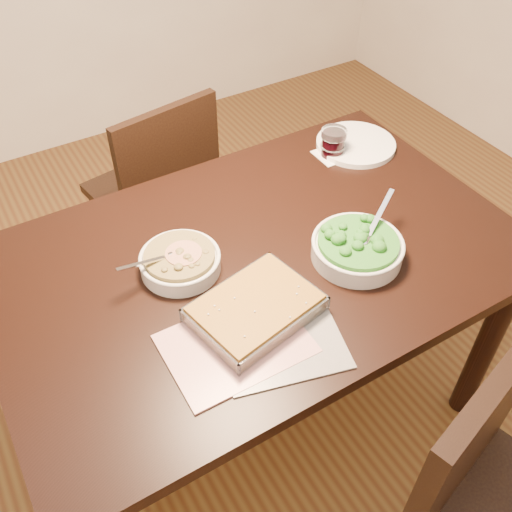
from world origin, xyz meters
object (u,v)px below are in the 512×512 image
Objects in this scene: wine_tumbler at (333,142)px; stew_bowl at (180,261)px; table at (259,278)px; baking_dish at (255,309)px; broccoli_bowl at (357,248)px; chair_far at (159,187)px; dinner_plate at (356,144)px.

stew_bowl is at bearing -161.28° from wine_tumbler.
table is 6.01× the size of stew_bowl.
baking_dish reaches higher than table.
chair_far is at bearing 103.29° from broccoli_bowl.
stew_bowl is 0.25m from baking_dish.
stew_bowl is 0.90× the size of broccoli_bowl.
table is at bearing 146.53° from broccoli_bowl.
broccoli_bowl is 0.30× the size of chair_far.
wine_tumbler is 0.10m from dinner_plate.
broccoli_bowl reaches higher than table.
stew_bowl is 0.90× the size of dinner_plate.
chair_far reaches higher than table.
baking_dish is 0.98m from chair_far.
table is at bearing 80.30° from chair_far.
stew_bowl is 0.46m from broccoli_bowl.
stew_bowl is 0.77m from dinner_plate.
dinner_plate is at bearing 129.21° from chair_far.
stew_bowl is at bearing 98.25° from baking_dish.
chair_far is (-0.21, 0.89, -0.30)m from broccoli_bowl.
broccoli_bowl is 2.86× the size of wine_tumbler.
stew_bowl is 0.27× the size of chair_far.
broccoli_bowl and wine_tumbler have the same top height.
baking_dish is 0.80m from dinner_plate.
baking_dish is (-0.12, -0.18, 0.12)m from table.
baking_dish is at bearing -140.95° from wine_tumbler.
wine_tumbler is 0.72m from chair_far.
stew_bowl is 0.78m from chair_far.
wine_tumbler reaches higher than baking_dish.
wine_tumbler is (0.44, 0.27, 0.15)m from table.
broccoli_bowl is at bearing 94.05° from chair_far.
table is at bearing 45.43° from baking_dish.
chair_far is (-0.44, 0.47, -0.32)m from wine_tumbler.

